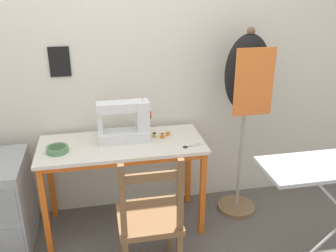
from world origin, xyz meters
TOP-DOWN VIEW (x-y plane):
  - ground_plane at (0.00, 0.00)m, footprint 14.00×14.00m
  - wall_back at (-0.00, 0.59)m, footprint 10.00×0.06m
  - sewing_table at (0.00, 0.25)m, footprint 1.22×0.52m
  - sewing_machine at (0.05, 0.30)m, footprint 0.39×0.15m
  - fabric_bowl at (-0.45, 0.20)m, footprint 0.15×0.15m
  - scissors at (0.48, 0.11)m, footprint 0.15×0.07m
  - thread_spool_near_machine at (0.25, 0.32)m, footprint 0.03×0.03m
  - thread_spool_mid_table at (0.31, 0.30)m, footprint 0.04×0.04m
  - thread_spool_far_edge at (0.36, 0.33)m, footprint 0.04×0.04m
  - wooden_chair at (0.12, -0.30)m, footprint 0.40×0.38m
  - dress_form at (0.96, 0.29)m, footprint 0.35×0.32m

SIDE VIEW (x-z plane):
  - ground_plane at x=0.00m, z-range 0.00..0.00m
  - wooden_chair at x=0.12m, z-range -0.03..0.89m
  - sewing_table at x=0.00m, z-range 0.27..1.00m
  - scissors at x=0.48m, z-range 0.72..0.73m
  - thread_spool_near_machine at x=0.25m, z-range 0.72..0.76m
  - thread_spool_mid_table at x=0.31m, z-range 0.72..0.76m
  - thread_spool_far_edge at x=0.36m, z-range 0.72..0.76m
  - fabric_bowl at x=-0.45m, z-range 0.73..0.77m
  - sewing_machine at x=0.05m, z-range 0.70..1.03m
  - dress_form at x=0.96m, z-range 0.35..1.89m
  - wall_back at x=0.00m, z-range 0.00..2.55m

